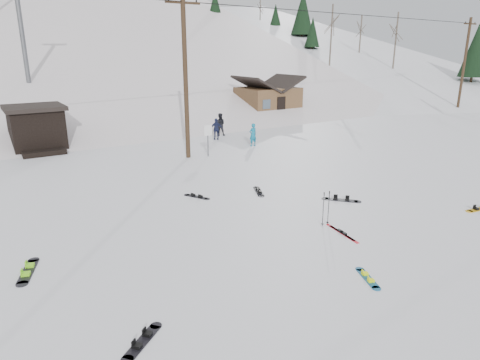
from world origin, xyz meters
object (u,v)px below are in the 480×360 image
cabin (268,101)px  utility_pole (185,75)px  hero_skis (342,233)px  hero_snowboard (368,278)px

cabin → utility_pole: bearing=-142.4°
utility_pole → hero_skis: bearing=-91.4°
utility_pole → cabin: bearing=37.6°
cabin → hero_snowboard: size_ratio=4.52×
cabin → hero_snowboard: bearing=-120.7°
cabin → hero_snowboard: cabin is taller
hero_snowboard → hero_skis: size_ratio=0.69×
utility_pole → hero_skis: 13.44m
hero_skis → hero_snowboard: bearing=-113.1°
utility_pole → hero_snowboard: 15.98m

